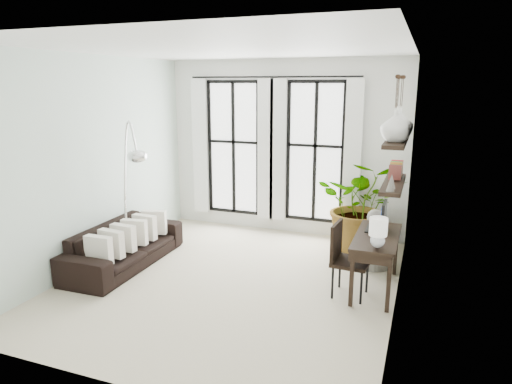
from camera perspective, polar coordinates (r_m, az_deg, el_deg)
The scene contains 16 objects.
floor at distance 6.67m, azimuth -3.13°, elevation -11.07°, with size 5.00×5.00×0.00m, color beige.
ceiling at distance 6.09m, azimuth -3.53°, elevation 17.51°, with size 5.00×5.00×0.00m, color white.
wall_left at distance 7.38m, azimuth -19.56°, elevation 3.56°, with size 5.00×5.00×0.00m, color silver.
wall_right at distance 5.68m, azimuth 17.95°, elevation 0.95°, with size 5.00×5.00×0.00m, color white.
wall_back at distance 8.50m, azimuth 3.52°, elevation 5.51°, with size 4.50×4.50×0.00m, color white.
windows at distance 8.50m, azimuth 2.08°, elevation 5.25°, with size 3.26×0.13×2.65m.
wall_shelves at distance 6.13m, azimuth 16.97°, elevation 3.12°, with size 0.25×1.30×0.60m.
sofa at distance 7.41m, azimuth -16.13°, elevation -6.40°, with size 2.18×0.85×0.64m, color black.
throw_pillows at distance 7.29m, azimuth -15.59°, elevation -5.18°, with size 0.40×1.52×0.40m.
plant at distance 7.84m, azimuth 13.08°, elevation -1.59°, with size 1.40×1.22×1.56m, color #2D7228.
desk at distance 6.30m, azimuth 14.80°, elevation -5.86°, with size 0.56×1.32×1.17m.
desk_chair at distance 6.18m, azimuth 11.00°, elevation -7.69°, with size 0.50×0.50×0.99m.
arc_lamp at distance 7.13m, azimuth -15.46°, elevation 3.48°, with size 0.72×0.49×2.23m.
buddha at distance 7.27m, azimuth 14.53°, elevation -6.14°, with size 0.51×0.51×0.91m.
vase_a at distance 5.78m, azimuth 17.13°, elevation 7.91°, with size 0.37×0.37×0.38m, color white.
vase_b at distance 6.17m, azimuth 17.38°, elevation 8.20°, with size 0.37×0.37×0.38m, color white.
Camera 1 is at (2.46, -5.55, 2.75)m, focal length 32.00 mm.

